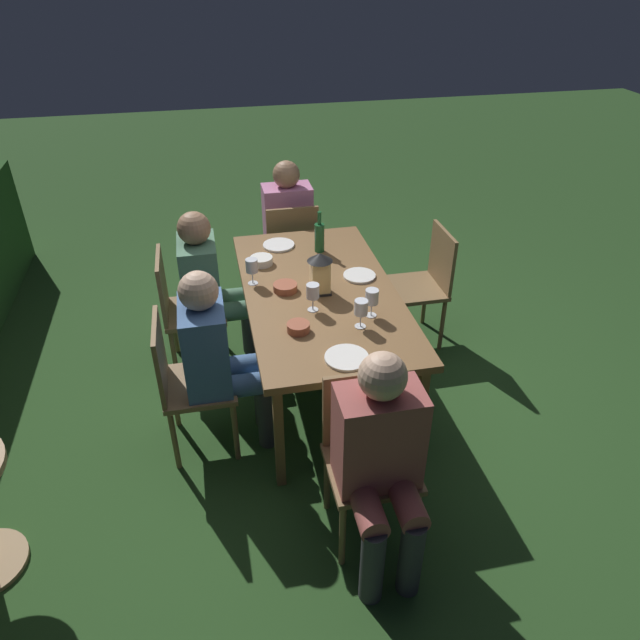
{
  "coord_description": "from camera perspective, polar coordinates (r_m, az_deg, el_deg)",
  "views": [
    {
      "loc": [
        -3.07,
        0.64,
        2.56
      ],
      "look_at": [
        0.0,
        0.0,
        0.52
      ],
      "focal_mm": 32.95,
      "sensor_mm": 36.0,
      "label": 1
    }
  ],
  "objects": [
    {
      "name": "plate_a",
      "position": [
        3.03,
        2.61,
        -3.68
      ],
      "size": [
        0.23,
        0.23,
        0.01
      ],
      "primitive_type": "cylinder",
      "color": "white",
      "rests_on": "dining_table"
    },
    {
      "name": "ground_plane",
      "position": [
        4.05,
        0.0,
        -6.14
      ],
      "size": [
        16.0,
        16.0,
        0.0
      ],
      "primitive_type": "plane",
      "color": "#26471E"
    },
    {
      "name": "chair_head_near",
      "position": [
        2.91,
        4.68,
        -12.49
      ],
      "size": [
        0.4,
        0.42,
        0.87
      ],
      "color": "brown",
      "rests_on": "ground"
    },
    {
      "name": "wine_glass_c",
      "position": [
        3.33,
        5.06,
        2.15
      ],
      "size": [
        0.08,
        0.08,
        0.17
      ],
      "color": "silver",
      "rests_on": "dining_table"
    },
    {
      "name": "wine_glass_a",
      "position": [
        3.23,
        4.01,
        1.1
      ],
      "size": [
        0.08,
        0.08,
        0.17
      ],
      "color": "silver",
      "rests_on": "dining_table"
    },
    {
      "name": "plate_c",
      "position": [
        3.78,
        3.85,
        4.32
      ],
      "size": [
        0.21,
        0.21,
        0.01
      ],
      "primitive_type": "cylinder",
      "color": "white",
      "rests_on": "dining_table"
    },
    {
      "name": "bowl_olives",
      "position": [
        3.23,
        -2.12,
        -0.7
      ],
      "size": [
        0.13,
        0.13,
        0.05
      ],
      "color": "#9E5138",
      "rests_on": "dining_table"
    },
    {
      "name": "chair_side_right_b",
      "position": [
        4.05,
        -13.1,
        1.28
      ],
      "size": [
        0.42,
        0.4,
        0.87
      ],
      "color": "brown",
      "rests_on": "ground"
    },
    {
      "name": "green_bottle_on_table",
      "position": [
        4.06,
        -0.06,
        8.1
      ],
      "size": [
        0.07,
        0.07,
        0.29
      ],
      "color": "#1E5B2D",
      "rests_on": "dining_table"
    },
    {
      "name": "bowl_salad",
      "position": [
        3.94,
        -5.71,
        5.79
      ],
      "size": [
        0.15,
        0.15,
        0.05
      ],
      "color": "silver",
      "rests_on": "dining_table"
    },
    {
      "name": "chair_head_far",
      "position": [
        4.73,
        -2.83,
        7.01
      ],
      "size": [
        0.4,
        0.42,
        0.87
      ],
      "color": "brown",
      "rests_on": "ground"
    },
    {
      "name": "person_in_rust",
      "position": [
        2.67,
        5.99,
        -13.12
      ],
      "size": [
        0.48,
        0.38,
        1.15
      ],
      "color": "#9E4C47",
      "rests_on": "ground"
    },
    {
      "name": "wine_glass_d",
      "position": [
        3.67,
        -6.64,
        5.15
      ],
      "size": [
        0.08,
        0.08,
        0.17
      ],
      "color": "silver",
      "rests_on": "dining_table"
    },
    {
      "name": "person_in_pink",
      "position": [
        4.84,
        -3.27,
        9.62
      ],
      "size": [
        0.48,
        0.38,
        1.15
      ],
      "color": "#C675A3",
      "rests_on": "ground"
    },
    {
      "name": "lantern_centerpiece",
      "position": [
        3.53,
        -0.01,
        4.79
      ],
      "size": [
        0.15,
        0.15,
        0.27
      ],
      "color": "black",
      "rests_on": "dining_table"
    },
    {
      "name": "chair_side_right_a",
      "position": [
        3.39,
        -12.91,
        -5.65
      ],
      "size": [
        0.42,
        0.4,
        0.87
      ],
      "color": "brown",
      "rests_on": "ground"
    },
    {
      "name": "wine_glass_b",
      "position": [
        3.37,
        -0.71,
        2.68
      ],
      "size": [
        0.08,
        0.08,
        0.17
      ],
      "color": "silver",
      "rests_on": "dining_table"
    },
    {
      "name": "dining_table",
      "position": [
        3.66,
        0.0,
        2.2
      ],
      "size": [
        1.76,
        0.92,
        0.74
      ],
      "color": "brown",
      "rests_on": "ground"
    },
    {
      "name": "plate_b",
      "position": [
        4.18,
        -4.04,
        7.28
      ],
      "size": [
        0.22,
        0.22,
        0.01
      ],
      "primitive_type": "cylinder",
      "color": "white",
      "rests_on": "dining_table"
    },
    {
      "name": "bowl_bread",
      "position": [
        3.61,
        -3.39,
        3.2
      ],
      "size": [
        0.15,
        0.15,
        0.05
      ],
      "color": "#9E5138",
      "rests_on": "dining_table"
    },
    {
      "name": "person_in_blue",
      "position": [
        3.29,
        -9.85,
        -3.21
      ],
      "size": [
        0.38,
        0.47,
        1.15
      ],
      "color": "#426699",
      "rests_on": "ground"
    },
    {
      "name": "person_in_green",
      "position": [
        3.96,
        -10.56,
        3.46
      ],
      "size": [
        0.38,
        0.47,
        1.15
      ],
      "color": "#4C7A5B",
      "rests_on": "ground"
    },
    {
      "name": "chair_side_left_b",
      "position": [
        4.31,
        10.1,
        3.74
      ],
      "size": [
        0.42,
        0.4,
        0.87
      ],
      "color": "brown",
      "rests_on": "ground"
    }
  ]
}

